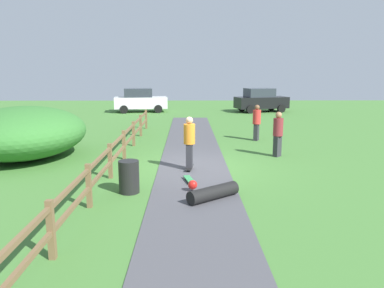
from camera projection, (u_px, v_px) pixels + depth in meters
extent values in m
plane|color=#427533|center=(193.00, 167.00, 13.04)|extent=(60.00, 60.00, 0.00)
cube|color=#47474C|center=(193.00, 167.00, 13.04)|extent=(2.40, 28.00, 0.02)
cube|color=brown|center=(51.00, 230.00, 6.60)|extent=(0.12, 0.12, 1.10)
cube|color=brown|center=(89.00, 186.00, 9.12)|extent=(0.12, 0.12, 1.10)
cube|color=brown|center=(110.00, 161.00, 11.65)|extent=(0.12, 0.12, 1.10)
cube|color=brown|center=(124.00, 145.00, 14.17)|extent=(0.12, 0.12, 1.10)
cube|color=brown|center=(134.00, 134.00, 16.69)|extent=(0.12, 0.12, 1.10)
cube|color=brown|center=(141.00, 125.00, 19.22)|extent=(0.12, 0.12, 1.10)
cube|color=brown|center=(146.00, 119.00, 21.74)|extent=(0.12, 0.12, 1.10)
cube|color=brown|center=(118.00, 154.00, 12.92)|extent=(0.08, 18.00, 0.09)
cube|color=brown|center=(117.00, 141.00, 12.83)|extent=(0.08, 18.00, 0.09)
ellipsoid|color=#33702D|center=(23.00, 132.00, 14.39)|extent=(4.60, 5.52, 1.97)
cylinder|color=black|center=(129.00, 177.00, 10.26)|extent=(0.56, 0.56, 0.90)
cube|color=black|center=(189.00, 167.00, 12.69)|extent=(0.30, 0.82, 0.02)
cylinder|color=silver|center=(188.00, 166.00, 12.98)|extent=(0.04, 0.06, 0.06)
cylinder|color=silver|center=(193.00, 167.00, 12.96)|extent=(0.04, 0.06, 0.06)
cylinder|color=silver|center=(186.00, 171.00, 12.43)|extent=(0.04, 0.06, 0.06)
cylinder|color=silver|center=(191.00, 171.00, 12.42)|extent=(0.04, 0.06, 0.06)
cube|color=#2D2D33|center=(189.00, 155.00, 12.61)|extent=(0.24, 0.34, 0.80)
cylinder|color=orange|center=(189.00, 134.00, 12.47)|extent=(0.42, 0.42, 0.67)
sphere|color=tan|center=(189.00, 120.00, 12.38)|extent=(0.24, 0.24, 0.24)
cylinder|color=black|center=(213.00, 193.00, 9.70)|extent=(1.42, 1.20, 0.36)
sphere|color=red|center=(193.00, 185.00, 10.38)|extent=(0.26, 0.26, 0.26)
cube|color=#338C4C|center=(189.00, 179.00, 11.31)|extent=(0.38, 0.82, 0.02)
cylinder|color=silver|center=(185.00, 178.00, 11.56)|extent=(0.04, 0.07, 0.06)
cylinder|color=silver|center=(189.00, 178.00, 11.60)|extent=(0.04, 0.07, 0.06)
cylinder|color=silver|center=(189.00, 183.00, 11.03)|extent=(0.04, 0.07, 0.06)
cylinder|color=silver|center=(194.00, 183.00, 11.07)|extent=(0.04, 0.07, 0.06)
cube|color=#2D2D33|center=(256.00, 132.00, 18.02)|extent=(0.32, 0.38, 0.81)
cylinder|color=red|center=(257.00, 117.00, 17.88)|extent=(0.51, 0.51, 0.67)
sphere|color=brown|center=(257.00, 107.00, 17.79)|extent=(0.24, 0.24, 0.24)
cube|color=#2D2D33|center=(277.00, 146.00, 14.64)|extent=(0.37, 0.37, 0.82)
cylinder|color=maroon|center=(278.00, 127.00, 14.50)|extent=(0.54, 0.54, 0.69)
sphere|color=#9E704C|center=(279.00, 115.00, 14.41)|extent=(0.25, 0.25, 0.25)
cube|color=silver|center=(141.00, 103.00, 30.44)|extent=(4.40, 2.27, 0.90)
cube|color=#2D333D|center=(138.00, 93.00, 30.26)|extent=(2.40, 1.85, 0.70)
cylinder|color=black|center=(157.00, 107.00, 31.58)|extent=(0.67, 0.33, 0.64)
cylinder|color=black|center=(158.00, 109.00, 29.87)|extent=(0.67, 0.33, 0.64)
cylinder|color=black|center=(124.00, 107.00, 31.18)|extent=(0.67, 0.33, 0.64)
cylinder|color=black|center=(124.00, 109.00, 29.48)|extent=(0.67, 0.33, 0.64)
cube|color=black|center=(261.00, 102.00, 30.56)|extent=(4.49, 2.69, 0.90)
cube|color=#2D333D|center=(259.00, 93.00, 30.35)|extent=(2.52, 2.06, 0.70)
cylinder|color=black|center=(271.00, 107.00, 31.82)|extent=(0.68, 0.39, 0.64)
cylinder|color=black|center=(281.00, 109.00, 30.15)|extent=(0.68, 0.39, 0.64)
cylinder|color=black|center=(242.00, 107.00, 31.13)|extent=(0.68, 0.39, 0.64)
cylinder|color=black|center=(250.00, 109.00, 29.47)|extent=(0.68, 0.39, 0.64)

